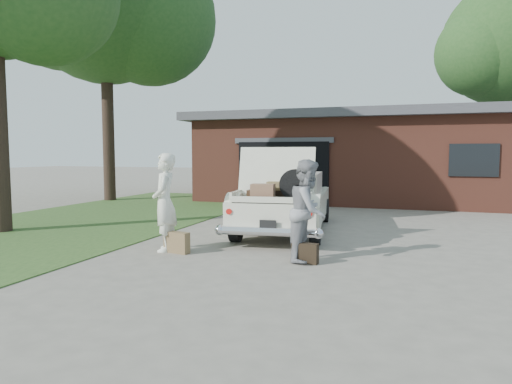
% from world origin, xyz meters
% --- Properties ---
extents(ground, '(90.00, 90.00, 0.00)m').
position_xyz_m(ground, '(0.00, 0.00, 0.00)').
color(ground, gray).
rests_on(ground, ground).
extents(grass_strip, '(6.00, 16.00, 0.02)m').
position_xyz_m(grass_strip, '(-5.50, 3.00, 0.01)').
color(grass_strip, '#2D4C1E').
rests_on(grass_strip, ground).
extents(house, '(12.80, 7.80, 3.30)m').
position_xyz_m(house, '(0.98, 11.47, 1.67)').
color(house, brown).
rests_on(house, ground).
extents(tree_back, '(7.64, 6.64, 11.06)m').
position_xyz_m(tree_back, '(-8.15, 7.47, 7.41)').
color(tree_back, '#38281E').
rests_on(tree_back, ground).
extents(tree_right, '(6.09, 5.30, 9.18)m').
position_xyz_m(tree_right, '(6.52, 15.11, 6.24)').
color(tree_right, '#38281E').
rests_on(tree_right, ground).
extents(sedan, '(2.37, 4.91, 1.93)m').
position_xyz_m(sedan, '(-0.06, 2.95, 0.70)').
color(sedan, beige).
rests_on(sedan, ground).
extents(woman_left, '(0.66, 0.78, 1.81)m').
position_xyz_m(woman_left, '(-1.62, 0.11, 0.91)').
color(woman_left, silver).
rests_on(woman_left, ground).
extents(woman_right, '(0.70, 0.87, 1.71)m').
position_xyz_m(woman_right, '(1.07, 0.17, 0.85)').
color(woman_right, gray).
rests_on(woman_right, ground).
extents(suitcase_left, '(0.52, 0.25, 0.39)m').
position_xyz_m(suitcase_left, '(-1.32, 0.00, 0.19)').
color(suitcase_left, olive).
rests_on(suitcase_left, ground).
extents(suitcase_right, '(0.45, 0.19, 0.34)m').
position_xyz_m(suitcase_right, '(1.06, -0.03, 0.17)').
color(suitcase_right, black).
rests_on(suitcase_right, ground).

